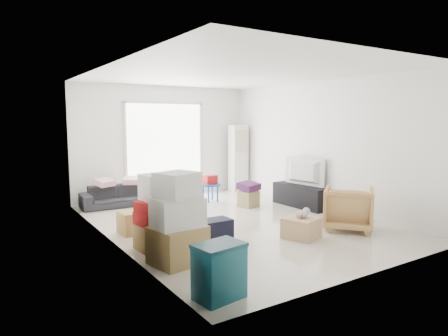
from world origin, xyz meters
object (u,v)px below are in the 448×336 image
object	(u,v)px
storage_bins	(219,271)
kids_table	(210,183)
ac_tower	(238,158)
wood_crate	(301,228)
sofa	(119,192)
ottoman	(249,199)
television	(301,182)
tv_console	(301,196)
armchair	(349,206)

from	to	relation	value
storage_bins	kids_table	xyz separation A→B (m)	(2.50, 4.40, 0.14)
ac_tower	wood_crate	xyz separation A→B (m)	(-1.58, -4.06, -0.71)
sofa	storage_bins	world-z (taller)	sofa
ottoman	kids_table	world-z (taller)	kids_table
television	sofa	size ratio (longest dim) A/B	0.66
sofa	kids_table	distance (m)	2.06
ac_tower	ottoman	size ratio (longest dim) A/B	4.96
ottoman	sofa	bearing A→B (deg)	145.97
ac_tower	tv_console	world-z (taller)	ac_tower
sofa	wood_crate	bearing A→B (deg)	-63.82
television	sofa	distance (m)	4.00
tv_console	television	world-z (taller)	television
armchair	kids_table	size ratio (longest dim) A/B	1.31
wood_crate	ac_tower	bearing A→B (deg)	68.74
ac_tower	sofa	bearing A→B (deg)	-177.39
tv_console	wood_crate	distance (m)	2.38
tv_console	kids_table	distance (m)	2.08
kids_table	wood_crate	bearing A→B (deg)	-94.08
armchair	wood_crate	size ratio (longest dim) A/B	1.66
tv_console	storage_bins	xyz separation A→B (m)	(-3.90, -2.87, 0.07)
ac_tower	sofa	xyz separation A→B (m)	(-3.29, -0.15, -0.56)
television	kids_table	bearing A→B (deg)	35.58
ottoman	wood_crate	xyz separation A→B (m)	(-0.65, -2.32, -0.01)
armchair	wood_crate	bearing A→B (deg)	47.92
ac_tower	storage_bins	distance (m)	6.50
wood_crate	tv_console	bearing A→B (deg)	46.61
tv_console	sofa	bearing A→B (deg)	146.79
tv_console	kids_table	bearing A→B (deg)	132.56
armchair	wood_crate	world-z (taller)	armchair
ottoman	kids_table	xyz separation A→B (m)	(-0.42, 0.93, 0.26)
ac_tower	television	world-z (taller)	ac_tower
ac_tower	kids_table	xyz separation A→B (m)	(-1.35, -0.81, -0.43)
sofa	storage_bins	size ratio (longest dim) A/B	2.66
tv_console	television	distance (m)	0.30
ottoman	kids_table	size ratio (longest dim) A/B	0.57
storage_bins	kids_table	bearing A→B (deg)	60.37
storage_bins	ottoman	size ratio (longest dim) A/B	1.70
sofa	tv_console	bearing A→B (deg)	-30.65
tv_console	sofa	size ratio (longest dim) A/B	0.89
ac_tower	armchair	size ratio (longest dim) A/B	2.15
television	ottoman	world-z (taller)	television
television	wood_crate	world-z (taller)	television
ac_tower	tv_console	xyz separation A→B (m)	(0.05, -2.34, -0.64)
ac_tower	tv_console	bearing A→B (deg)	-88.78
television	storage_bins	xyz separation A→B (m)	(-3.90, -2.87, -0.24)
sofa	ottoman	xyz separation A→B (m)	(2.36, -1.59, -0.14)
armchair	storage_bins	world-z (taller)	armchair
armchair	ottoman	xyz separation A→B (m)	(-0.39, 2.39, -0.23)
ac_tower	armchair	bearing A→B (deg)	-97.50
ac_tower	kids_table	world-z (taller)	ac_tower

